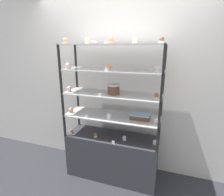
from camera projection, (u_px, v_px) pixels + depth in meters
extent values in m
plane|color=#2D2D33|center=(112.00, 174.00, 2.61)|extent=(20.00, 20.00, 0.00)
cube|color=silver|center=(120.00, 85.00, 2.58)|extent=(8.00, 0.05, 2.60)
cube|color=#333338|center=(112.00, 156.00, 2.52)|extent=(1.27, 0.43, 0.64)
cube|color=black|center=(79.00, 115.00, 2.77)|extent=(0.02, 0.02, 0.31)
cube|color=black|center=(160.00, 126.00, 2.38)|extent=(0.02, 0.02, 0.31)
cube|color=black|center=(64.00, 126.00, 2.40)|extent=(0.02, 0.02, 0.31)
cube|color=black|center=(157.00, 140.00, 2.02)|extent=(0.02, 0.02, 0.31)
cube|color=silver|center=(112.00, 116.00, 2.35)|extent=(1.27, 0.43, 0.01)
cube|color=black|center=(78.00, 97.00, 2.68)|extent=(0.02, 0.02, 0.31)
cube|color=black|center=(162.00, 105.00, 2.30)|extent=(0.02, 0.02, 0.31)
cube|color=black|center=(63.00, 105.00, 2.32)|extent=(0.02, 0.02, 0.31)
cube|color=black|center=(159.00, 116.00, 1.93)|extent=(0.02, 0.02, 0.31)
cube|color=silver|center=(112.00, 94.00, 2.27)|extent=(1.27, 0.43, 0.01)
cube|color=black|center=(77.00, 77.00, 2.60)|extent=(0.02, 0.02, 0.31)
cube|color=black|center=(163.00, 82.00, 2.22)|extent=(0.02, 0.02, 0.31)
cube|color=black|center=(61.00, 82.00, 2.23)|extent=(0.02, 0.02, 0.31)
cube|color=black|center=(162.00, 89.00, 1.85)|extent=(0.02, 0.02, 0.31)
cube|color=silver|center=(112.00, 70.00, 2.18)|extent=(1.27, 0.43, 0.01)
cube|color=black|center=(75.00, 56.00, 2.51)|extent=(0.02, 0.02, 0.31)
cube|color=black|center=(166.00, 57.00, 2.13)|extent=(0.02, 0.02, 0.31)
cube|color=black|center=(59.00, 57.00, 2.15)|extent=(0.02, 0.02, 0.31)
cube|color=black|center=(164.00, 59.00, 1.76)|extent=(0.02, 0.02, 0.31)
cube|color=silver|center=(112.00, 44.00, 2.10)|extent=(1.27, 0.43, 0.01)
cylinder|color=brown|center=(114.00, 90.00, 2.22)|extent=(0.15, 0.15, 0.11)
cylinder|color=silver|center=(114.00, 85.00, 2.20)|extent=(0.16, 0.16, 0.02)
cube|color=brown|center=(140.00, 117.00, 2.24)|extent=(0.25, 0.16, 0.05)
cube|color=silver|center=(140.00, 114.00, 2.23)|extent=(0.25, 0.16, 0.01)
cylinder|color=beige|center=(71.00, 132.00, 2.52)|extent=(0.05, 0.05, 0.02)
sphere|color=#8C5B42|center=(71.00, 131.00, 2.51)|extent=(0.05, 0.05, 0.05)
cylinder|color=beige|center=(96.00, 136.00, 2.41)|extent=(0.05, 0.05, 0.02)
sphere|color=#8C5B42|center=(96.00, 134.00, 2.40)|extent=(0.05, 0.05, 0.05)
cylinder|color=white|center=(124.00, 139.00, 2.33)|extent=(0.05, 0.05, 0.02)
sphere|color=silver|center=(124.00, 137.00, 2.32)|extent=(0.05, 0.05, 0.05)
cylinder|color=#CCB28C|center=(155.00, 144.00, 2.22)|extent=(0.05, 0.05, 0.02)
sphere|color=silver|center=(155.00, 142.00, 2.22)|extent=(0.05, 0.05, 0.05)
cube|color=white|center=(113.00, 142.00, 2.23)|extent=(0.04, 0.00, 0.04)
cylinder|color=#CCB28C|center=(71.00, 112.00, 2.46)|extent=(0.06, 0.06, 0.03)
sphere|color=#E5996B|center=(71.00, 110.00, 2.45)|extent=(0.06, 0.06, 0.06)
cylinder|color=white|center=(109.00, 118.00, 2.24)|extent=(0.06, 0.06, 0.03)
sphere|color=white|center=(109.00, 115.00, 2.23)|extent=(0.06, 0.06, 0.06)
cylinder|color=#CCB28C|center=(156.00, 123.00, 2.08)|extent=(0.06, 0.06, 0.03)
sphere|color=silver|center=(156.00, 121.00, 2.07)|extent=(0.06, 0.06, 0.06)
cube|color=white|center=(86.00, 117.00, 2.26)|extent=(0.04, 0.00, 0.04)
cylinder|color=#CCB28C|center=(69.00, 90.00, 2.37)|extent=(0.06, 0.06, 0.03)
sphere|color=silver|center=(69.00, 88.00, 2.36)|extent=(0.06, 0.06, 0.06)
cylinder|color=beige|center=(156.00, 98.00, 2.02)|extent=(0.06, 0.06, 0.03)
sphere|color=#8C5B42|center=(156.00, 95.00, 2.01)|extent=(0.06, 0.06, 0.06)
cube|color=white|center=(100.00, 95.00, 2.11)|extent=(0.04, 0.00, 0.04)
cylinder|color=#CCB28C|center=(68.00, 68.00, 2.28)|extent=(0.06, 0.06, 0.03)
sphere|color=silver|center=(68.00, 65.00, 2.27)|extent=(0.07, 0.07, 0.07)
cylinder|color=beige|center=(108.00, 70.00, 2.08)|extent=(0.06, 0.06, 0.03)
sphere|color=#E5996B|center=(108.00, 67.00, 2.07)|extent=(0.07, 0.07, 0.07)
cylinder|color=white|center=(158.00, 71.00, 1.93)|extent=(0.06, 0.06, 0.03)
sphere|color=silver|center=(158.00, 68.00, 1.92)|extent=(0.07, 0.07, 0.07)
cube|color=white|center=(106.00, 70.00, 2.00)|extent=(0.04, 0.00, 0.04)
cylinder|color=#CCB28C|center=(65.00, 43.00, 2.18)|extent=(0.06, 0.06, 0.03)
sphere|color=#E5996B|center=(65.00, 40.00, 2.17)|extent=(0.06, 0.06, 0.06)
cylinder|color=beige|center=(88.00, 43.00, 2.11)|extent=(0.06, 0.06, 0.03)
sphere|color=#F4EAB2|center=(87.00, 40.00, 2.10)|extent=(0.06, 0.06, 0.06)
cylinder|color=#CCB28C|center=(111.00, 43.00, 2.01)|extent=(0.06, 0.06, 0.03)
sphere|color=#E5996B|center=(111.00, 40.00, 2.00)|extent=(0.06, 0.06, 0.06)
cylinder|color=white|center=(135.00, 42.00, 1.95)|extent=(0.06, 0.06, 0.03)
sphere|color=#F4EAB2|center=(135.00, 39.00, 1.94)|extent=(0.06, 0.06, 0.06)
cylinder|color=white|center=(161.00, 42.00, 1.88)|extent=(0.06, 0.06, 0.03)
sphere|color=#8C5B42|center=(161.00, 39.00, 1.87)|extent=(0.06, 0.06, 0.06)
cube|color=white|center=(106.00, 41.00, 1.92)|extent=(0.04, 0.00, 0.04)
torus|color=#EFB2BC|center=(92.00, 42.00, 2.15)|extent=(0.12, 0.12, 0.04)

